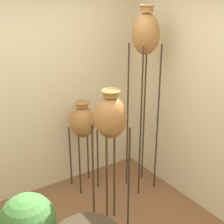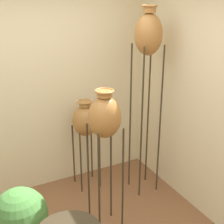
{
  "view_description": "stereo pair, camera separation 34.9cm",
  "coord_description": "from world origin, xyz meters",
  "views": [
    {
      "loc": [
        -0.99,
        -1.81,
        2.39
      ],
      "look_at": [
        0.8,
        0.92,
        1.14
      ],
      "focal_mm": 50.0,
      "sensor_mm": 36.0,
      "label": 1
    },
    {
      "loc": [
        -0.69,
        -1.98,
        2.39
      ],
      "look_at": [
        0.8,
        0.92,
        1.14
      ],
      "focal_mm": 50.0,
      "sensor_mm": 36.0,
      "label": 2
    }
  ],
  "objects": [
    {
      "name": "vase_stand_tall",
      "position": [
        1.26,
        0.93,
        1.91
      ],
      "size": [
        0.31,
        0.31,
        2.28
      ],
      "color": "#382D1E",
      "rests_on": "ground_plane"
    },
    {
      "name": "potted_plant",
      "position": [
        -0.36,
        0.56,
        0.38
      ],
      "size": [
        0.53,
        0.53,
        0.69
      ],
      "color": "#B26647",
      "rests_on": "ground_plane"
    },
    {
      "name": "vase_stand_short",
      "position": [
        0.65,
        1.33,
        0.91
      ],
      "size": [
        0.32,
        0.32,
        1.17
      ],
      "color": "#382D1E",
      "rests_on": "ground_plane"
    },
    {
      "name": "wall_back",
      "position": [
        0.0,
        1.63,
        1.35
      ],
      "size": [
        7.2,
        0.06,
        2.7
      ],
      "color": "beige",
      "rests_on": "ground_plane"
    },
    {
      "name": "vase_stand_medium",
      "position": [
        0.51,
        0.49,
        1.27
      ],
      "size": [
        0.32,
        0.32,
        1.56
      ],
      "color": "#382D1E",
      "rests_on": "ground_plane"
    }
  ]
}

